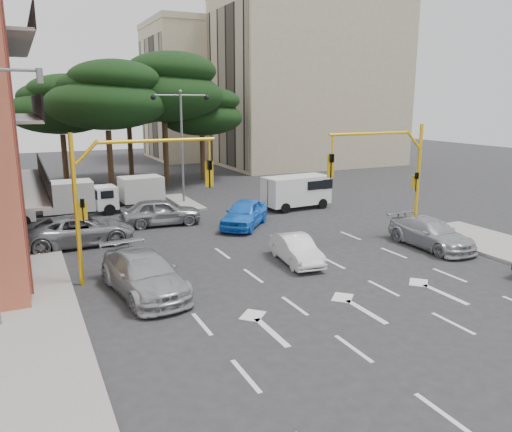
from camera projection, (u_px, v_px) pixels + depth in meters
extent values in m
plane|color=#28282B|center=(295.00, 269.00, 21.75)|extent=(120.00, 120.00, 0.00)
cube|color=gray|center=(184.00, 202.00, 35.82)|extent=(1.40, 6.00, 0.15)
cube|color=black|center=(15.00, 127.00, 23.08)|extent=(0.12, 14.72, 11.20)
cube|color=tan|center=(309.00, 84.00, 56.26)|extent=(20.00, 12.00, 18.00)
cube|color=black|center=(227.00, 88.00, 52.17)|extent=(0.12, 11.04, 16.20)
cube|color=tan|center=(214.00, 94.00, 64.12)|extent=(16.00, 12.00, 16.00)
cube|color=black|center=(152.00, 98.00, 60.86)|extent=(0.12, 11.04, 14.20)
cube|color=tan|center=(212.00, 26.00, 62.24)|extent=(16.15, 12.15, 0.70)
cylinder|color=#382616|center=(110.00, 163.00, 38.89)|extent=(0.44, 0.44, 4.95)
ellipsoid|color=black|center=(107.00, 104.00, 37.89)|extent=(9.15, 9.15, 3.87)
ellipsoid|color=black|center=(114.00, 79.00, 37.36)|extent=(6.86, 6.86, 2.86)
ellipsoid|color=black|center=(98.00, 86.00, 37.64)|extent=(6.07, 6.07, 2.64)
cylinder|color=#382616|center=(166.00, 154.00, 42.69)|extent=(0.44, 0.44, 5.40)
ellipsoid|color=black|center=(164.00, 96.00, 41.60)|extent=(9.98, 9.98, 4.22)
ellipsoid|color=black|center=(171.00, 71.00, 41.04)|extent=(7.49, 7.49, 3.12)
ellipsoid|color=black|center=(156.00, 78.00, 41.33)|extent=(6.62, 6.62, 2.88)
cylinder|color=#382616|center=(65.00, 162.00, 41.20)|extent=(0.44, 0.44, 4.50)
ellipsoid|color=black|center=(61.00, 112.00, 40.29)|extent=(8.32, 8.32, 3.52)
ellipsoid|color=black|center=(67.00, 90.00, 39.81)|extent=(6.24, 6.24, 2.60)
ellipsoid|color=black|center=(53.00, 97.00, 40.08)|extent=(5.52, 5.52, 2.40)
cylinder|color=#382616|center=(203.00, 158.00, 46.27)|extent=(0.44, 0.44, 4.05)
ellipsoid|color=black|center=(202.00, 118.00, 45.45)|extent=(7.49, 7.49, 3.17)
ellipsoid|color=black|center=(209.00, 101.00, 45.01)|extent=(5.62, 5.62, 2.34)
ellipsoid|color=black|center=(195.00, 106.00, 45.27)|extent=(4.97, 4.97, 2.16)
cylinder|color=#382616|center=(131.00, 153.00, 46.30)|extent=(0.44, 0.44, 4.95)
ellipsoid|color=black|center=(128.00, 104.00, 45.30)|extent=(9.15, 9.15, 3.87)
ellipsoid|color=black|center=(134.00, 82.00, 44.78)|extent=(6.86, 6.86, 2.86)
ellipsoid|color=black|center=(121.00, 89.00, 45.06)|extent=(6.07, 6.07, 2.64)
cylinder|color=yellow|center=(418.00, 181.00, 26.44)|extent=(0.18, 0.18, 6.00)
cylinder|color=yellow|center=(413.00, 139.00, 25.70)|extent=(0.95, 0.14, 0.95)
cylinder|color=yellow|center=(370.00, 134.00, 24.47)|extent=(4.80, 0.14, 0.14)
cylinder|color=yellow|center=(332.00, 144.00, 23.65)|extent=(0.08, 0.08, 0.90)
imported|color=black|center=(332.00, 166.00, 23.89)|extent=(0.20, 0.24, 1.20)
cube|color=yellow|center=(331.00, 166.00, 23.96)|extent=(0.36, 0.06, 1.10)
imported|color=black|center=(417.00, 182.00, 26.21)|extent=(0.16, 0.20, 1.00)
cube|color=yellow|center=(415.00, 182.00, 26.30)|extent=(0.35, 0.08, 0.70)
cylinder|color=yellow|center=(76.00, 211.00, 19.24)|extent=(0.18, 0.18, 6.00)
cylinder|color=yellow|center=(87.00, 152.00, 18.97)|extent=(0.95, 0.14, 0.95)
cylinder|color=yellow|center=(158.00, 141.00, 20.04)|extent=(4.80, 0.14, 0.14)
cylinder|color=yellow|center=(209.00, 150.00, 21.06)|extent=(0.08, 0.08, 0.90)
imported|color=black|center=(210.00, 174.00, 21.30)|extent=(0.20, 0.24, 1.20)
cube|color=yellow|center=(209.00, 174.00, 21.37)|extent=(0.36, 0.06, 1.10)
imported|color=black|center=(83.00, 212.00, 19.20)|extent=(0.16, 0.20, 1.00)
cube|color=yellow|center=(83.00, 211.00, 19.29)|extent=(0.35, 0.08, 0.70)
cylinder|color=slate|center=(2.00, 70.00, 14.63)|extent=(1.80, 0.10, 0.10)
cylinder|color=slate|center=(40.00, 76.00, 15.08)|extent=(0.20, 0.20, 0.45)
cylinder|color=slate|center=(182.00, 149.00, 34.96)|extent=(0.16, 0.16, 7.50)
cylinder|color=slate|center=(168.00, 95.00, 33.76)|extent=(1.80, 0.10, 0.10)
sphere|color=black|center=(153.00, 97.00, 33.38)|extent=(0.36, 0.36, 0.36)
cylinder|color=slate|center=(193.00, 95.00, 34.52)|extent=(1.80, 0.10, 0.10)
sphere|color=black|center=(207.00, 98.00, 34.97)|extent=(0.36, 0.36, 0.36)
sphere|color=slate|center=(180.00, 91.00, 34.08)|extent=(0.24, 0.24, 0.24)
imported|color=silver|center=(296.00, 249.00, 22.50)|extent=(1.75, 3.88, 1.24)
imported|color=blue|center=(244.00, 214.00, 28.93)|extent=(4.43, 4.70, 1.57)
imported|color=#A4A7AB|center=(144.00, 274.00, 18.84)|extent=(2.81, 5.57, 1.55)
imported|color=gray|center=(79.00, 230.00, 25.26)|extent=(5.61, 2.79, 1.53)
imported|color=#919498|center=(161.00, 212.00, 29.35)|extent=(4.86, 2.36, 1.60)
imported|color=#A9ABB1|center=(431.00, 233.00, 24.85)|extent=(2.12, 4.98, 1.43)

